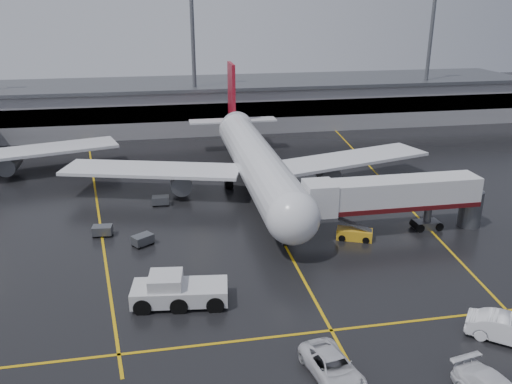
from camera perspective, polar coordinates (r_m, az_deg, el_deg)
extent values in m
plane|color=black|center=(59.78, 1.53, -2.83)|extent=(220.00, 220.00, 0.00)
cube|color=gold|center=(59.78, 1.53, -2.82)|extent=(0.25, 90.00, 0.02)
cube|color=gold|center=(41.12, 8.16, -14.63)|extent=(60.00, 0.25, 0.02)
cube|color=gold|center=(68.42, -16.91, -0.69)|extent=(9.99, 69.35, 0.02)
cube|color=gold|center=(74.13, 13.62, 1.22)|extent=(7.57, 69.64, 0.02)
cube|color=gray|center=(104.27, -4.03, 9.40)|extent=(120.00, 18.00, 8.00)
cube|color=black|center=(95.60, -3.41, 8.74)|extent=(120.00, 0.40, 3.00)
cube|color=#595B60|center=(103.56, -4.09, 11.74)|extent=(122.00, 19.00, 0.60)
cylinder|color=#595B60|center=(96.64, -6.75, 13.57)|extent=(0.70, 0.70, 25.00)
cylinder|color=#595B60|center=(109.39, 18.18, 13.49)|extent=(0.70, 0.70, 25.00)
cylinder|color=silver|center=(65.73, 0.11, 3.22)|extent=(5.20, 36.00, 5.20)
sphere|color=silver|center=(49.19, 4.01, -2.79)|extent=(5.20, 5.20, 5.20)
cone|color=silver|center=(85.64, -2.53, 7.62)|extent=(4.94, 8.00, 4.94)
cube|color=maroon|center=(85.70, -2.67, 10.97)|extent=(0.50, 5.50, 8.50)
cube|color=silver|center=(85.60, -2.53, 7.75)|extent=(14.00, 3.00, 0.25)
cube|color=silver|center=(66.84, -11.24, 2.40)|extent=(22.80, 11.83, 0.40)
cube|color=silver|center=(71.25, 10.15, 3.58)|extent=(22.80, 11.83, 0.40)
cylinder|color=#595B60|center=(66.35, -8.14, 1.18)|extent=(2.60, 4.50, 2.60)
cylinder|color=#595B60|center=(69.62, 7.66, 2.12)|extent=(2.60, 4.50, 2.60)
cylinder|color=#595B60|center=(53.14, 3.12, -4.73)|extent=(0.56, 0.56, 2.00)
cylinder|color=#595B60|center=(69.05, -2.97, 1.25)|extent=(0.56, 0.56, 2.00)
cylinder|color=#595B60|center=(70.13, 2.22, 1.56)|extent=(0.56, 0.56, 2.00)
cylinder|color=black|center=(53.38, 3.11, -5.26)|extent=(0.40, 1.10, 1.10)
cylinder|color=black|center=(69.20, -2.96, 0.90)|extent=(1.00, 1.40, 1.40)
cylinder|color=black|center=(70.27, 2.22, 1.21)|extent=(1.00, 1.40, 1.40)
cube|color=silver|center=(80.25, -22.75, 4.18)|extent=(22.80, 11.83, 0.40)
cylinder|color=#595B60|center=(80.50, -25.18, 2.83)|extent=(2.60, 4.50, 2.60)
cube|color=silver|center=(56.60, 14.84, -0.09)|extent=(18.00, 3.20, 3.00)
cube|color=#4A0D10|center=(57.05, 14.73, -1.32)|extent=(18.00, 3.30, 0.50)
cube|color=silver|center=(53.69, 6.89, -0.65)|extent=(3.00, 3.40, 3.30)
cylinder|color=#595B60|center=(59.39, 18.09, -2.47)|extent=(0.80, 0.80, 3.00)
cube|color=#595B60|center=(59.78, 17.99, -3.40)|extent=(2.60, 1.60, 0.90)
cylinder|color=#595B60|center=(61.71, 22.24, -1.65)|extent=(2.40, 2.40, 4.00)
cylinder|color=black|center=(59.28, 17.05, -3.50)|extent=(0.90, 1.80, 0.90)
cylinder|color=black|center=(60.30, 18.91, -3.30)|extent=(0.90, 1.80, 0.90)
cube|color=silver|center=(43.82, -8.24, -10.73)|extent=(8.01, 4.00, 1.32)
cube|color=silver|center=(43.38, -9.78, -9.49)|extent=(2.94, 2.94, 1.10)
cube|color=black|center=(43.38, -9.78, -9.49)|extent=(2.65, 2.65, 0.99)
cylinder|color=black|center=(44.36, -11.96, -11.15)|extent=(1.82, 3.45, 1.43)
cylinder|color=black|center=(44.02, -8.21, -11.16)|extent=(1.82, 3.45, 1.43)
cylinder|color=black|center=(43.86, -4.42, -11.12)|extent=(1.82, 3.45, 1.43)
cube|color=gold|center=(55.36, 10.62, -4.52)|extent=(3.91, 2.81, 1.10)
cube|color=#595B60|center=(54.94, 10.69, -3.52)|extent=(3.56, 2.21, 1.26)
cylinder|color=black|center=(55.50, 9.36, -4.65)|extent=(1.32, 1.85, 0.70)
cylinder|color=black|center=(55.46, 11.85, -4.85)|extent=(1.32, 1.85, 0.70)
imported|color=silver|center=(36.40, 8.34, -18.32)|extent=(3.65, 6.18, 1.61)
imported|color=white|center=(43.16, 25.79, -13.30)|extent=(5.91, 5.31, 1.95)
cube|color=#595B60|center=(54.29, -12.19, -5.03)|extent=(2.38, 2.20, 0.90)
cylinder|color=black|center=(53.72, -12.57, -5.90)|extent=(0.40, 0.20, 0.40)
cylinder|color=black|center=(54.49, -11.16, -5.40)|extent=(0.40, 0.20, 0.40)
cylinder|color=black|center=(54.50, -13.15, -5.56)|extent=(0.40, 0.20, 0.40)
cylinder|color=black|center=(55.25, -11.75, -5.08)|extent=(0.40, 0.20, 0.40)
cube|color=#595B60|center=(57.44, -16.32, -3.97)|extent=(2.10, 1.47, 0.90)
cylinder|color=black|center=(57.34, -17.14, -4.62)|extent=(0.40, 0.20, 0.40)
cylinder|color=black|center=(57.03, -15.56, -4.59)|extent=(0.40, 0.20, 0.40)
cylinder|color=black|center=(58.23, -16.96, -4.21)|extent=(0.40, 0.20, 0.40)
cylinder|color=black|center=(57.93, -15.41, -4.18)|extent=(0.40, 0.20, 0.40)
cube|color=#595B60|center=(64.25, -10.30, -0.87)|extent=(2.06, 1.39, 0.90)
cylinder|color=black|center=(64.00, -11.00, -1.45)|extent=(0.40, 0.20, 0.40)
cylinder|color=black|center=(63.92, -9.57, -1.39)|extent=(0.40, 0.20, 0.40)
cylinder|color=black|center=(64.93, -10.97, -1.13)|extent=(0.40, 0.20, 0.40)
cylinder|color=black|center=(64.85, -9.56, -1.06)|extent=(0.40, 0.20, 0.40)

